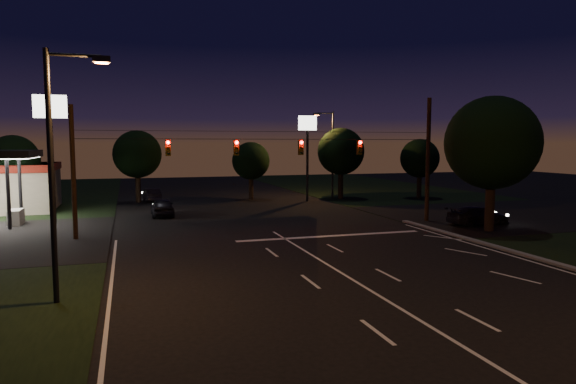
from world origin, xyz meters
name	(u,v)px	position (x,y,z in m)	size (l,w,h in m)	color
ground	(371,291)	(0.00, 0.00, 0.00)	(140.00, 140.00, 0.00)	black
cross_street_right	(506,215)	(20.00, 16.00, 0.00)	(20.00, 16.00, 0.02)	black
center_line	(469,350)	(0.00, -6.00, 0.01)	(0.14, 40.00, 0.01)	silver
stop_bar	(331,236)	(3.00, 11.50, 0.01)	(12.00, 0.50, 0.01)	silver
utility_pole_right	(426,221)	(12.00, 15.00, 0.00)	(0.30, 0.30, 9.00)	black
utility_pole_left	(76,239)	(-12.00, 15.00, 0.00)	(0.28, 0.28, 8.00)	black
signal_span	(269,147)	(0.00, 14.96, 5.50)	(24.00, 0.40, 1.56)	black
pole_sign_left_near	(51,125)	(-14.00, 22.00, 6.98)	(2.20, 0.30, 9.10)	black
pole_sign_right	(307,138)	(8.00, 30.00, 6.24)	(1.80, 0.30, 8.40)	black
street_light_left	(58,157)	(-11.24, 2.00, 5.24)	(2.20, 0.35, 9.00)	black
street_light_right_far	(330,148)	(11.24, 32.00, 5.24)	(2.20, 0.35, 9.00)	black
tree_right_near	(491,144)	(13.53, 10.17, 5.68)	(6.00, 6.00, 8.76)	black
tree_far_a	(14,161)	(-17.98, 30.12, 4.26)	(4.20, 4.20, 6.42)	black
tree_far_b	(137,155)	(-7.98, 34.13, 4.61)	(4.60, 4.60, 6.98)	black
tree_far_c	(251,161)	(3.02, 33.10, 3.90)	(3.80, 3.80, 5.86)	black
tree_far_d	(341,152)	(12.02, 31.13, 4.83)	(4.80, 4.80, 7.30)	black
tree_far_e	(419,159)	(20.02, 29.11, 4.11)	(4.00, 4.00, 6.18)	black
car_oncoming_a	(162,207)	(-6.40, 23.63, 0.72)	(1.69, 4.20, 1.43)	black
car_oncoming_b	(152,195)	(-6.73, 34.54, 0.64)	(1.35, 3.87, 1.28)	black
car_cross	(478,216)	(14.46, 12.37, 0.66)	(1.84, 4.52, 1.31)	black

